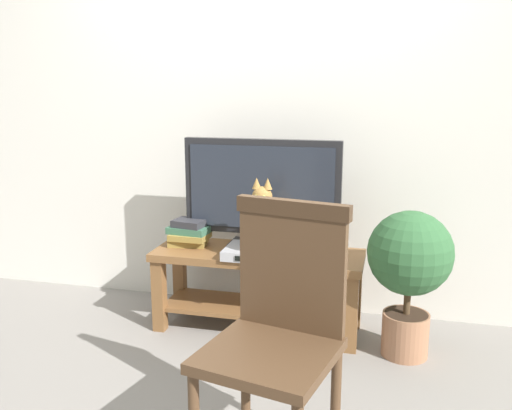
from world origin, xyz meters
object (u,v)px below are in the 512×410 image
(book_stack, at_px, (189,233))
(potted_plant, at_px, (409,266))
(tv_stand, at_px, (258,275))
(tv, at_px, (262,192))
(media_box, at_px, (264,253))
(wooden_chair, at_px, (279,320))
(cat, at_px, (264,224))

(book_stack, xyz_separation_m, potted_plant, (1.28, -0.16, -0.05))
(tv_stand, xyz_separation_m, tv, (0.00, 0.09, 0.49))
(media_box, bearing_deg, wooden_chair, -73.87)
(tv, height_order, cat, tv)
(wooden_chair, height_order, book_stack, wooden_chair)
(wooden_chair, bearing_deg, cat, 106.29)
(tv, xyz_separation_m, potted_plant, (0.85, -0.22, -0.31))
(cat, bearing_deg, book_stack, 164.15)
(wooden_chair, bearing_deg, tv, 106.32)
(wooden_chair, xyz_separation_m, book_stack, (-0.79, 1.16, -0.03))
(tv_stand, xyz_separation_m, media_box, (0.06, -0.10, 0.17))
(book_stack, bearing_deg, potted_plant, -7.25)
(tv, distance_m, media_box, 0.37)
(media_box, bearing_deg, cat, -85.19)
(tv_stand, xyz_separation_m, cat, (0.06, -0.11, 0.35))
(tv, xyz_separation_m, book_stack, (-0.44, -0.06, -0.27))
(book_stack, relative_size, potted_plant, 0.33)
(cat, height_order, wooden_chair, wooden_chair)
(potted_plant, bearing_deg, cat, 178.33)
(potted_plant, bearing_deg, media_box, 177.26)
(potted_plant, bearing_deg, tv, 165.42)
(cat, distance_m, book_stack, 0.53)
(media_box, xyz_separation_m, cat, (0.00, -0.01, 0.17))
(tv_stand, relative_size, book_stack, 4.70)
(wooden_chair, relative_size, potted_plant, 1.27)
(tv_stand, bearing_deg, wooden_chair, -72.50)
(tv_stand, relative_size, potted_plant, 1.53)
(tv_stand, distance_m, tv, 0.49)
(tv, bearing_deg, media_box, -72.58)
(cat, relative_size, wooden_chair, 0.40)
(tv, relative_size, cat, 2.27)
(tv, xyz_separation_m, cat, (0.06, -0.20, -0.14))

